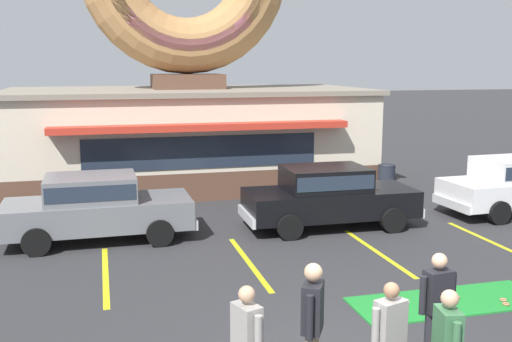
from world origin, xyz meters
The scene contains 19 objects.
donut_shop_building centered at (-0.47, 13.94, 3.74)m, with size 12.30×6.75×10.96m.
putting_mat centered at (2.43, 1.99, 0.01)m, with size 3.52×1.25×0.03m, color #1E842D.
mini_donut_near_left centered at (2.65, 2.07, 0.05)m, with size 0.13×0.13×0.04m, color #A5724C.
mini_donut_near_right centered at (3.32, 1.57, 0.05)m, with size 0.13×0.13×0.04m, color #A5724C.
mini_donut_mid_left centered at (1.94, 1.80, 0.05)m, with size 0.13×0.13×0.04m, color #D8667F.
mini_donut_mid_centre centered at (2.12, 1.87, 0.05)m, with size 0.13×0.13×0.04m, color #D8667F.
mini_donut_mid_right centered at (3.39, 1.75, 0.05)m, with size 0.13×0.13×0.04m, color #A5724C.
golf_ball centered at (1.69, 2.06, 0.05)m, with size 0.04×0.04×0.04m, color white.
car_black centered at (2.19, 7.26, 0.87)m, with size 4.58×2.02×1.60m.
car_grey centered at (-3.66, 7.54, 0.87)m, with size 4.58×2.02×1.60m.
pedestrian_leather_jacket_man centered at (-0.04, -0.54, 0.85)m, with size 0.57×0.34×1.54m.
pedestrian_clipboard_woman centered at (-0.96, -0.22, 0.99)m, with size 0.39×0.53×1.77m.
pedestrian_beanie_man centered at (-1.84, -0.30, 0.87)m, with size 0.36×0.57×1.58m.
pedestrian_crossing_woman centered at (0.98, 0.05, 0.92)m, with size 0.59×0.28×1.65m.
trash_bin centered at (5.50, 10.55, 0.50)m, with size 0.57×0.57×0.97m.
parking_stripe_left centered at (-3.50, 5.00, 0.00)m, with size 0.12×3.60×0.01m, color yellow.
parking_stripe_mid_left centered at (-0.50, 5.00, 0.00)m, with size 0.12×3.60×0.01m, color yellow.
parking_stripe_centre centered at (2.50, 5.00, 0.00)m, with size 0.12×3.60×0.01m, color yellow.
parking_stripe_mid_right centered at (5.50, 5.00, 0.00)m, with size 0.12×3.60×0.01m, color yellow.
Camera 1 is at (-3.45, -6.95, 4.22)m, focal length 42.00 mm.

